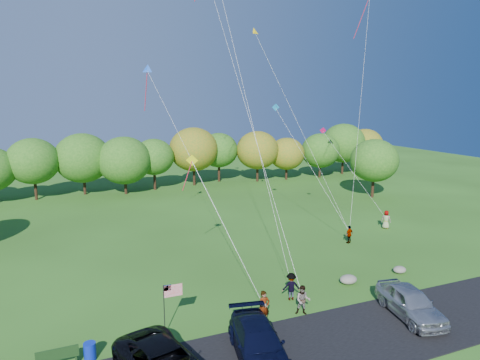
% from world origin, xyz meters
% --- Properties ---
extents(ground, '(140.00, 140.00, 0.00)m').
position_xyz_m(ground, '(0.00, 0.00, 0.00)').
color(ground, '#285117').
rests_on(ground, ground).
extents(asphalt_lane, '(44.00, 6.00, 0.06)m').
position_xyz_m(asphalt_lane, '(0.00, -4.00, 0.03)').
color(asphalt_lane, black).
rests_on(asphalt_lane, ground).
extents(treeline, '(75.59, 28.07, 8.30)m').
position_xyz_m(treeline, '(0.18, 35.91, 4.59)').
color(treeline, '#332012').
rests_on(treeline, ground).
extents(minivan_navy, '(3.29, 5.94, 1.63)m').
position_xyz_m(minivan_navy, '(-4.01, -3.81, 0.88)').
color(minivan_navy, black).
rests_on(minivan_navy, asphalt_lane).
extents(minivan_silver, '(2.89, 5.33, 1.72)m').
position_xyz_m(minivan_silver, '(5.76, -3.45, 0.92)').
color(minivan_silver, '#A2A5AC').
rests_on(minivan_silver, asphalt_lane).
extents(flyer_a, '(0.74, 0.53, 1.90)m').
position_xyz_m(flyer_a, '(-2.27, -0.80, 0.95)').
color(flyer_a, '#4C4C59').
rests_on(flyer_a, ground).
extents(flyer_b, '(1.08, 1.01, 1.78)m').
position_xyz_m(flyer_b, '(0.24, -0.80, 0.89)').
color(flyer_b, '#4C4C59').
rests_on(flyer_b, ground).
extents(flyer_c, '(1.26, 0.91, 1.75)m').
position_xyz_m(flyer_c, '(0.53, 1.12, 0.88)').
color(flyer_c, '#4C4C59').
rests_on(flyer_c, ground).
extents(flyer_d, '(1.00, 0.63, 1.58)m').
position_xyz_m(flyer_d, '(10.43, 8.54, 0.79)').
color(flyer_d, '#4C4C59').
rests_on(flyer_d, ground).
extents(flyer_e, '(1.02, 1.02, 1.79)m').
position_xyz_m(flyer_e, '(16.36, 10.72, 0.89)').
color(flyer_e, '#4C4C59').
rests_on(flyer_e, ground).
extents(park_bench, '(1.88, 0.47, 1.04)m').
position_xyz_m(park_bench, '(-12.95, -0.81, 0.56)').
color(park_bench, '#163413').
rests_on(park_bench, ground).
extents(trash_barrel, '(0.58, 0.58, 0.87)m').
position_xyz_m(trash_barrel, '(-11.53, -0.70, 0.44)').
color(trash_barrel, '#0B24A8').
rests_on(trash_barrel, ground).
extents(flag_assembly, '(1.04, 0.68, 2.81)m').
position_xyz_m(flag_assembly, '(-7.37, 0.15, 2.14)').
color(flag_assembly, black).
rests_on(flag_assembly, ground).
extents(boulder_near, '(1.22, 0.96, 0.61)m').
position_xyz_m(boulder_near, '(5.29, 1.67, 0.31)').
color(boulder_near, gray).
rests_on(boulder_near, ground).
extents(boulder_far, '(0.97, 0.80, 0.50)m').
position_xyz_m(boulder_far, '(9.83, 1.76, 0.25)').
color(boulder_far, slate).
rests_on(boulder_far, ground).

